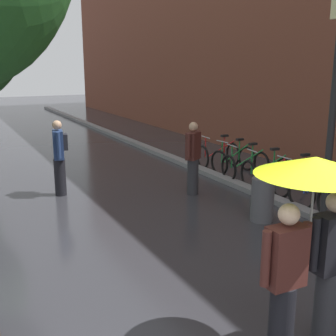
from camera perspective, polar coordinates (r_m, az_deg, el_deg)
building_facade at (r=17.88m, az=20.65°, el=19.47°), size 8.00×36.00×9.99m
kerb_strip at (r=13.89m, az=-0.34°, el=1.70°), size 0.30×36.00×0.12m
parked_bicycle_1 at (r=9.63m, az=19.33°, el=-2.61°), size 1.16×0.84×0.96m
parked_bicycle_2 at (r=10.27m, az=16.93°, el=-1.44°), size 1.08×0.70×0.96m
parked_bicycle_3 at (r=10.80m, az=13.07°, el=-0.46°), size 1.16×0.84×0.96m
parked_bicycle_4 at (r=11.35m, az=10.36°, el=0.36°), size 1.12×0.77×0.96m
parked_bicycle_5 at (r=11.96m, az=8.79°, el=1.11°), size 1.15×0.81×0.96m
parked_bicycle_6 at (r=12.54m, az=6.73°, el=1.77°), size 1.13×0.77×0.96m
couple_under_umbrella at (r=4.48m, az=18.70°, el=-7.04°), size 1.21×1.18×2.10m
street_lamp_post at (r=7.50m, az=21.33°, el=8.05°), size 0.24×0.24×3.97m
litter_bin at (r=8.40m, az=12.55°, el=-4.17°), size 0.44×0.44×0.85m
pedestrian_walking_midground at (r=9.99m, az=-14.37°, el=1.55°), size 0.38×0.58×1.74m
pedestrian_walking_far at (r=9.79m, az=3.38°, el=1.37°), size 0.50×0.41×1.69m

